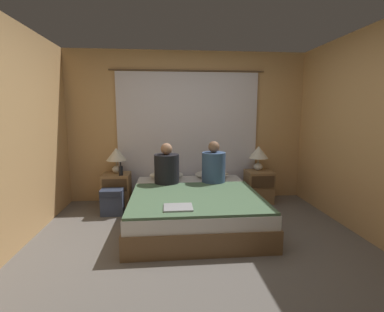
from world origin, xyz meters
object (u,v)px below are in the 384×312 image
(nightstand_right, at_px, (259,186))
(laptop_on_bed, at_px, (178,207))
(lamp_left, at_px, (116,156))
(person_right_in_bed, at_px, (214,166))
(pillow_right, at_px, (212,174))
(backpack_on_floor, at_px, (112,200))
(beer_bottle_on_left_stand, at_px, (121,170))
(lamp_right, at_px, (259,154))
(bed, at_px, (194,207))
(person_left_in_bed, at_px, (167,168))
(pillow_left, at_px, (166,175))
(nightstand_left, at_px, (117,190))

(nightstand_right, bearing_deg, laptop_on_bed, -133.78)
(lamp_left, bearing_deg, person_right_in_bed, -14.46)
(pillow_right, relative_size, backpack_on_floor, 1.43)
(beer_bottle_on_left_stand, xyz_separation_m, laptop_on_bed, (0.83, -1.35, -0.15))
(pillow_right, relative_size, laptop_on_bed, 1.74)
(lamp_left, xyz_separation_m, backpack_on_floor, (-0.01, -0.44, -0.60))
(lamp_right, bearing_deg, laptop_on_bed, -132.53)
(bed, height_order, lamp_left, lamp_left)
(person_left_in_bed, distance_m, laptop_on_bed, 1.17)
(lamp_right, distance_m, pillow_left, 1.57)
(bed, relative_size, nightstand_left, 3.71)
(person_left_in_bed, xyz_separation_m, backpack_on_floor, (-0.81, -0.05, -0.46))
(bed, bearing_deg, pillow_left, 114.87)
(pillow_right, bearing_deg, bed, -114.87)
(person_right_in_bed, bearing_deg, nightstand_left, 167.90)
(nightstand_right, height_order, person_right_in_bed, person_right_in_bed)
(beer_bottle_on_left_stand, bearing_deg, pillow_left, 12.70)
(nightstand_right, height_order, backpack_on_floor, nightstand_right)
(lamp_right, relative_size, beer_bottle_on_left_stand, 1.98)
(nightstand_right, bearing_deg, lamp_right, 90.00)
(nightstand_left, relative_size, pillow_right, 0.97)
(person_left_in_bed, bearing_deg, backpack_on_floor, -176.27)
(nightstand_right, height_order, laptop_on_bed, nightstand_right)
(nightstand_left, bearing_deg, lamp_right, 1.61)
(person_right_in_bed, height_order, beer_bottle_on_left_stand, person_right_in_bed)
(nightstand_right, height_order, pillow_left, pillow_left)
(person_right_in_bed, distance_m, backpack_on_floor, 1.59)
(person_right_in_bed, xyz_separation_m, beer_bottle_on_left_stand, (-1.42, 0.21, -0.08))
(lamp_right, bearing_deg, pillow_left, -179.05)
(pillow_right, distance_m, person_left_in_bed, 0.85)
(lamp_left, bearing_deg, bed, -35.45)
(bed, distance_m, beer_bottle_on_left_stand, 1.32)
(bed, xyz_separation_m, lamp_right, (1.17, 0.83, 0.60))
(person_left_in_bed, xyz_separation_m, laptop_on_bed, (0.12, -1.15, -0.21))
(pillow_left, bearing_deg, laptop_on_bed, -85.15)
(lamp_right, relative_size, pillow_right, 0.74)
(lamp_left, relative_size, pillow_right, 0.74)
(nightstand_left, relative_size, lamp_right, 1.31)
(nightstand_right, xyz_separation_m, laptop_on_bed, (-1.41, -1.47, 0.20))
(lamp_left, height_order, person_right_in_bed, person_right_in_bed)
(pillow_left, relative_size, person_right_in_bed, 0.86)
(beer_bottle_on_left_stand, bearing_deg, nightstand_right, 3.02)
(pillow_left, distance_m, backpack_on_floor, 0.94)
(lamp_left, relative_size, lamp_right, 1.00)
(nightstand_left, xyz_separation_m, lamp_right, (2.33, 0.07, 0.54))
(nightstand_left, bearing_deg, person_left_in_bed, -21.99)
(nightstand_left, distance_m, nightstand_right, 2.33)
(bed, relative_size, laptop_on_bed, 6.25)
(bed, bearing_deg, lamp_left, 144.55)
(laptop_on_bed, xyz_separation_m, backpack_on_floor, (-0.93, 1.10, -0.25))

